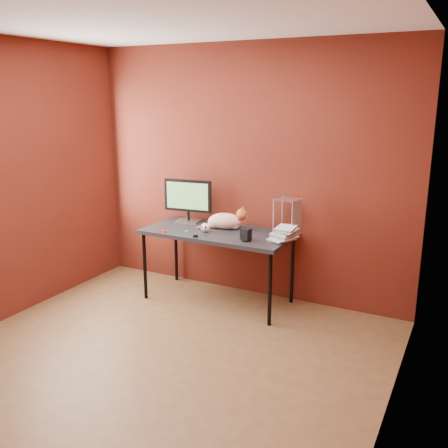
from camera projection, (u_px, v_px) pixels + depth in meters
The scene contains 11 objects.
room at pixel (147, 186), 3.61m from camera, with size 3.52×3.52×2.61m.
desk at pixel (218, 236), 5.04m from camera, with size 1.50×0.70×0.75m.
monitor at pixel (188, 199), 5.33m from camera, with size 0.53×0.20×0.46m.
cat at pixel (226, 221), 5.10m from camera, with size 0.48×0.28×0.24m.
skull_mug at pixel (205, 228), 4.98m from camera, with size 0.09×0.09×0.09m.
speaker at pixel (246, 235), 4.68m from camera, with size 0.10×0.10×0.12m.
book_stack at pixel (279, 165), 4.60m from camera, with size 0.26×0.29×1.41m.
wire_rack at pixel (287, 217), 4.87m from camera, with size 0.23×0.20×0.36m.
pocket_knife at pixel (162, 231), 4.99m from camera, with size 0.07×0.02×0.01m, color #B50E0D.
black_gadget at pixel (196, 236), 4.82m from camera, with size 0.05×0.03×0.02m, color black.
washer at pixel (187, 231), 5.02m from camera, with size 0.05×0.05×0.00m, color silver.
Camera 1 is at (2.13, -2.91, 2.09)m, focal length 40.00 mm.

